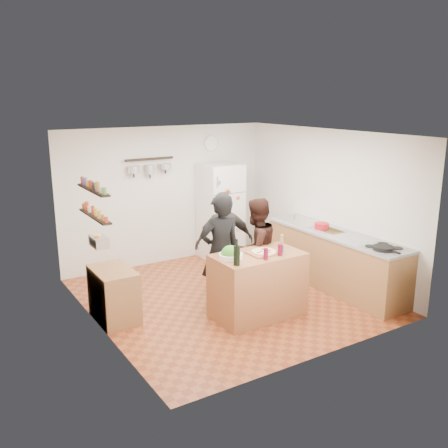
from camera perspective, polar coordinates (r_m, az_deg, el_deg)
room_shell at (r=7.72m, az=-1.13°, el=1.18°), size 4.20×4.20×4.20m
prep_island at (r=7.05m, az=3.87°, el=-6.97°), size 1.25×0.72×0.91m
pizza_board at (r=6.92m, az=4.57°, el=-3.31°), size 0.42×0.34×0.02m
pizza at (r=6.92m, az=4.57°, el=-3.16°), size 0.34×0.34×0.02m
salad_bowl at (r=6.70m, az=0.76°, el=-3.68°), size 0.32×0.32×0.06m
wine_bottle at (r=6.41m, az=1.47°, el=-3.62°), size 0.08×0.08×0.26m
wine_glass_near at (r=6.66m, az=4.80°, el=-3.44°), size 0.06×0.06×0.15m
wine_glass_far at (r=6.85m, az=6.42°, el=-2.96°), size 0.06×0.06×0.16m
pepper_mill at (r=7.17m, az=6.63°, el=-2.13°), size 0.05×0.05×0.16m
salt_canister at (r=6.96m, az=6.52°, el=-2.85°), size 0.07×0.07×0.11m
person_left at (r=7.16m, az=-0.43°, el=-3.21°), size 0.65×0.45×1.71m
person_center at (r=7.52m, az=3.67°, el=-2.92°), size 0.86×0.72×1.57m
person_back at (r=7.75m, az=0.05°, el=-2.17°), size 1.01×0.59×1.62m
counter_run at (r=8.24m, az=12.55°, el=-4.10°), size 0.63×2.63×0.90m
stove_top at (r=7.49m, az=17.81°, el=-2.66°), size 0.60×0.62×0.02m
skillet at (r=7.36m, az=17.75°, el=-2.64°), size 0.29×0.29×0.06m
sink at (r=8.71m, az=8.83°, el=0.28°), size 0.50×0.80×0.03m
cutting_board at (r=8.19m, az=12.11°, el=-0.82°), size 0.30×0.40×0.02m
red_bowl at (r=8.26m, az=11.10°, el=-0.22°), size 0.23×0.23×0.10m
fridge at (r=9.42m, az=-0.41°, el=1.45°), size 0.70×0.68×1.80m
wall_clock at (r=9.49m, az=-1.48°, el=9.20°), size 0.30×0.03×0.30m
spice_shelf_lower at (r=6.73m, az=-14.55°, el=0.87°), size 0.12×1.00×0.02m
spice_shelf_upper at (r=6.66m, az=-14.74°, el=3.80°), size 0.12×1.00×0.02m
produce_basket at (r=6.83m, az=-14.12°, el=-1.95°), size 0.18×0.35×0.14m
side_table at (r=7.12m, az=-12.46°, el=-7.86°), size 0.50×0.80×0.73m
pot_rack at (r=8.86m, az=-8.53°, el=7.36°), size 0.90×0.04×0.04m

